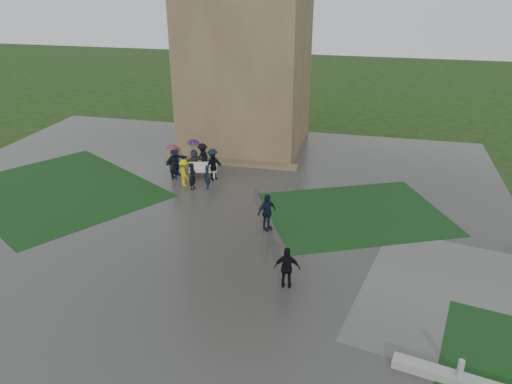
% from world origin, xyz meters
% --- Properties ---
extents(ground, '(120.00, 120.00, 0.00)m').
position_xyz_m(ground, '(0.00, 0.00, 0.00)').
color(ground, black).
extents(plaza, '(34.00, 34.00, 0.02)m').
position_xyz_m(plaza, '(0.00, 2.00, 0.01)').
color(plaza, '#343432').
rests_on(plaza, ground).
extents(lawn_inset_left, '(14.10, 13.46, 0.01)m').
position_xyz_m(lawn_inset_left, '(-8.50, 4.00, 0.03)').
color(lawn_inset_left, black).
rests_on(lawn_inset_left, plaza).
extents(lawn_inset_right, '(11.12, 10.15, 0.01)m').
position_xyz_m(lawn_inset_right, '(8.50, 5.00, 0.03)').
color(lawn_inset_right, black).
rests_on(lawn_inset_right, plaza).
extents(tower, '(8.00, 8.00, 18.00)m').
position_xyz_m(tower, '(0.00, 15.00, 9.00)').
color(tower, brown).
rests_on(tower, ground).
extents(tower_plinth, '(9.00, 0.80, 0.22)m').
position_xyz_m(tower_plinth, '(0.00, 10.60, 0.13)').
color(tower_plinth, brown).
rests_on(tower_plinth, plaza).
extents(bench, '(1.78, 0.97, 0.99)m').
position_xyz_m(bench, '(-0.94, 7.83, 0.53)').
color(bench, silver).
rests_on(bench, plaza).
extents(visitor_cluster, '(3.59, 3.94, 2.27)m').
position_xyz_m(visitor_cluster, '(-1.60, 7.83, 0.97)').
color(visitor_cluster, black).
rests_on(visitor_cluster, plaza).
extents(pedestrian_mid, '(1.17, 1.25, 1.88)m').
position_xyz_m(pedestrian_mid, '(4.33, 2.17, 0.96)').
color(pedestrian_mid, black).
rests_on(pedestrian_mid, plaza).
extents(pedestrian_near, '(1.10, 0.70, 1.79)m').
position_xyz_m(pedestrian_near, '(6.18, -2.46, 0.91)').
color(pedestrian_near, black).
rests_on(pedestrian_near, plaza).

